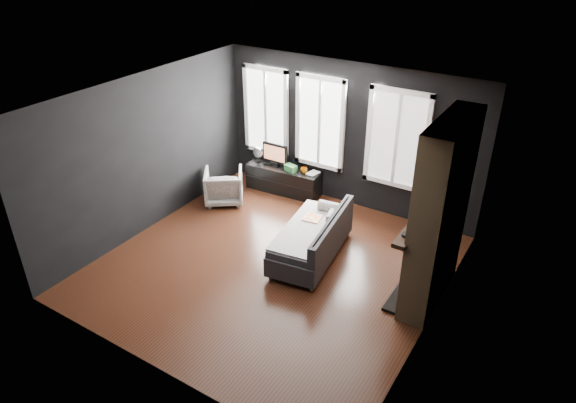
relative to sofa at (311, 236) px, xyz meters
The scene contains 18 objects.
floor 0.77m from the sofa, 124.30° to the right, with size 5.00×5.00×0.00m, color black.
ceiling 2.41m from the sofa, 124.30° to the right, with size 5.00×5.00×0.00m, color white.
wall_back 2.20m from the sofa, 100.97° to the left, with size 5.00×0.02×2.70m, color black.
wall_left 3.08m from the sofa, 169.12° to the right, with size 0.02×5.00×2.70m, color black.
wall_right 2.40m from the sofa, 14.61° to the right, with size 0.02×5.00×2.70m, color black.
windows 2.88m from the sofa, 113.46° to the left, with size 4.00×0.16×1.76m, color white, non-canonical shape.
fireplace 2.15m from the sofa, ahead, with size 0.70×1.62×2.70m, color #93724C, non-canonical shape.
sofa is the anchor object (origin of this frame).
stripe_pillow 0.41m from the sofa, 65.34° to the left, with size 0.07×0.28×0.28m, color gray.
armchair 2.43m from the sofa, 162.93° to the left, with size 0.70×0.65×0.72m, color white.
media_console 2.31m from the sofa, 133.08° to the left, with size 1.51×0.47×0.52m, color black, non-canonical shape.
monitor 2.51m from the sofa, 136.53° to the left, with size 0.56×0.12×0.50m, color black, non-canonical shape.
desk_fan 2.74m from the sofa, 142.79° to the left, with size 0.22×0.22×0.31m, color gray, non-canonical shape.
mug 2.05m from the sofa, 123.70° to the left, with size 0.13×0.10×0.13m, color #C76501.
book 2.07m from the sofa, 120.78° to the left, with size 0.18×0.02×0.25m, color #B6A58E.
storage_box 2.14m from the sofa, 130.48° to the left, with size 0.23×0.15×0.13m, color #2D6C32.
mantel_vase 1.98m from the sofa, 16.54° to the left, with size 0.19×0.20×0.19m, color gold.
mantel_clock 1.95m from the sofa, 16.75° to the right, with size 0.12×0.12×0.04m, color black.
Camera 1 is at (3.69, -5.46, 4.83)m, focal length 32.00 mm.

